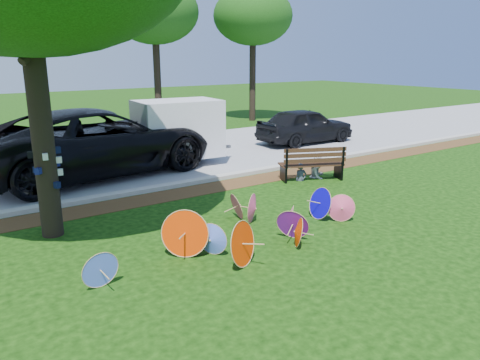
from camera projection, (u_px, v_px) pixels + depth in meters
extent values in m
plane|color=black|center=(276.00, 249.00, 9.28)|extent=(90.00, 90.00, 0.00)
cube|color=#472D16|center=(174.00, 195.00, 12.86)|extent=(90.00, 1.00, 0.01)
cube|color=#B7B5AD|center=(163.00, 187.00, 13.40)|extent=(90.00, 0.30, 0.12)
cube|color=gray|center=(112.00, 162.00, 16.72)|extent=(90.00, 8.00, 0.01)
cylinder|color=black|center=(41.00, 120.00, 9.37)|extent=(0.44, 0.44, 4.94)
cone|color=#DE3301|center=(297.00, 232.00, 9.33)|extent=(0.51, 0.62, 0.62)
cone|color=#E14672|center=(238.00, 206.00, 10.90)|extent=(0.40, 0.69, 0.64)
cone|color=#0B01D9|center=(322.00, 202.00, 10.95)|extent=(0.44, 0.81, 0.77)
cone|color=#E14672|center=(254.00, 208.00, 10.64)|extent=(0.63, 0.54, 0.70)
cone|color=#E14672|center=(342.00, 208.00, 10.71)|extent=(0.62, 0.52, 0.65)
cone|color=#5371EF|center=(211.00, 240.00, 8.90)|extent=(0.42, 0.60, 0.64)
cone|color=#E76283|center=(288.00, 219.00, 10.07)|extent=(0.58, 0.60, 0.62)
cone|color=#5371EF|center=(99.00, 269.00, 7.68)|extent=(0.66, 0.24, 0.65)
cone|color=purple|center=(293.00, 223.00, 9.69)|extent=(0.65, 0.76, 0.70)
cone|color=#DE3301|center=(186.00, 232.00, 8.90)|extent=(0.91, 0.82, 0.93)
cone|color=#DE3301|center=(194.00, 234.00, 9.25)|extent=(0.59, 0.34, 0.60)
cone|color=#DE3301|center=(240.00, 243.00, 8.47)|extent=(0.89, 0.63, 0.87)
imported|color=black|center=(99.00, 142.00, 14.86)|extent=(7.98, 4.49, 2.11)
imported|color=black|center=(305.00, 126.00, 20.22)|extent=(4.50, 1.91, 1.52)
cube|color=white|center=(178.00, 129.00, 16.08)|extent=(2.88, 1.94, 2.54)
imported|color=#3C4552|center=(301.00, 164.00, 14.17)|extent=(0.43, 0.33, 1.03)
imported|color=silver|center=(318.00, 157.00, 14.52)|extent=(0.77, 0.68, 1.32)
cylinder|color=black|center=(157.00, 79.00, 24.04)|extent=(0.36, 0.36, 5.00)
ellipsoid|color=#14350C|center=(154.00, 11.00, 23.18)|extent=(4.40, 4.40, 3.20)
cylinder|color=black|center=(253.00, 77.00, 26.72)|extent=(0.36, 0.36, 5.00)
ellipsoid|color=#14350C|center=(253.00, 16.00, 25.86)|extent=(4.40, 4.40, 3.20)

